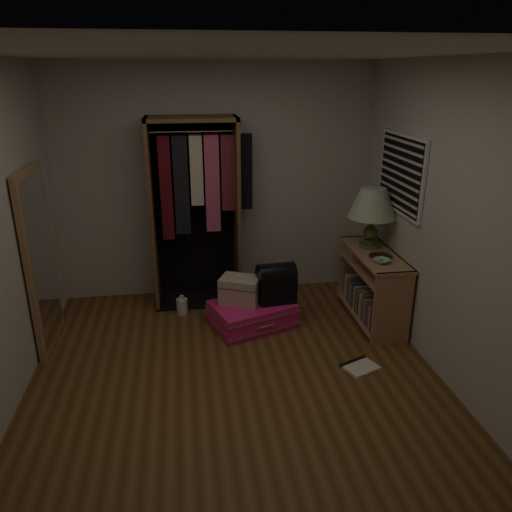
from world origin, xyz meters
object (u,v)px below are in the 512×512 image
(pink_suitcase, at_px, (252,314))
(white_jug, at_px, (182,306))
(console_bookshelf, at_px, (371,283))
(open_wardrobe, at_px, (198,196))
(black_bag, at_px, (276,282))
(table_lamp, at_px, (373,204))
(train_case, at_px, (240,290))
(floor_mirror, at_px, (40,260))

(pink_suitcase, height_order, white_jug, pink_suitcase)
(pink_suitcase, bearing_deg, console_bookshelf, -19.94)
(open_wardrobe, bearing_deg, black_bag, -43.67)
(open_wardrobe, xyz_separation_m, table_lamp, (1.75, -0.59, -0.01))
(console_bookshelf, distance_m, table_lamp, 0.83)
(train_case, xyz_separation_m, black_bag, (0.37, -0.03, 0.08))
(console_bookshelf, height_order, table_lamp, table_lamp)
(pink_suitcase, relative_size, white_jug, 4.61)
(table_lamp, bearing_deg, console_bookshelf, -91.51)
(floor_mirror, relative_size, table_lamp, 2.70)
(console_bookshelf, bearing_deg, table_lamp, 88.49)
(console_bookshelf, height_order, open_wardrobe, open_wardrobe)
(table_lamp, relative_size, white_jug, 3.00)
(train_case, relative_size, table_lamp, 0.76)
(pink_suitcase, distance_m, table_lamp, 1.67)
(console_bookshelf, distance_m, floor_mirror, 3.27)
(floor_mirror, xyz_separation_m, black_bag, (2.23, 0.06, -0.39))
(open_wardrobe, height_order, train_case, open_wardrobe)
(pink_suitcase, xyz_separation_m, train_case, (-0.12, 0.05, 0.26))
(open_wardrobe, bearing_deg, table_lamp, -18.50)
(console_bookshelf, height_order, floor_mirror, floor_mirror)
(console_bookshelf, distance_m, pink_suitcase, 1.29)
(train_case, bearing_deg, pink_suitcase, -0.20)
(table_lamp, bearing_deg, white_jug, 173.25)
(floor_mirror, height_order, table_lamp, floor_mirror)
(console_bookshelf, bearing_deg, black_bag, 178.19)
(black_bag, bearing_deg, train_case, 169.49)
(table_lamp, bearing_deg, open_wardrobe, 161.50)
(console_bookshelf, distance_m, train_case, 1.38)
(pink_suitcase, height_order, black_bag, black_bag)
(pink_suitcase, distance_m, black_bag, 0.42)
(console_bookshelf, xyz_separation_m, white_jug, (-1.98, 0.38, -0.31))
(open_wardrobe, xyz_separation_m, white_jug, (-0.23, -0.35, -1.13))
(train_case, bearing_deg, black_bag, 19.70)
(train_case, relative_size, black_bag, 1.15)
(pink_suitcase, xyz_separation_m, white_jug, (-0.72, 0.38, -0.04))
(console_bookshelf, height_order, train_case, console_bookshelf)
(open_wardrobe, bearing_deg, white_jug, -123.29)
(floor_mirror, bearing_deg, white_jug, 18.33)
(open_wardrobe, bearing_deg, train_case, -61.20)
(floor_mirror, xyz_separation_m, train_case, (1.86, 0.09, -0.46))
(open_wardrobe, relative_size, floor_mirror, 1.21)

